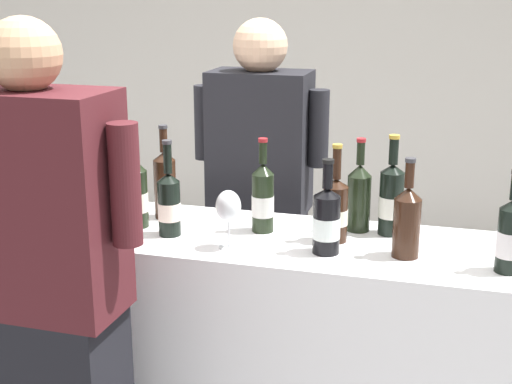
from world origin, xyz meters
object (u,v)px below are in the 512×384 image
at_px(wine_bottle_4, 76,188).
at_px(wine_bottle_3, 263,198).
at_px(wine_bottle_8, 8,175).
at_px(wine_bottle_6, 165,183).
at_px(wine_bottle_11, 391,199).
at_px(wine_bottle_0, 407,220).
at_px(wine_bottle_9, 169,203).
at_px(wine_bottle_7, 510,236).
at_px(wine_bottle_1, 136,194).
at_px(wine_glass, 228,208).
at_px(wine_bottle_10, 327,220).
at_px(wine_bottle_2, 335,209).
at_px(wine_bottle_5, 359,196).
at_px(person_guest, 48,333).
at_px(person_server, 260,226).

bearing_deg(wine_bottle_4, wine_bottle_3, 8.53).
height_order(wine_bottle_3, wine_bottle_8, wine_bottle_8).
height_order(wine_bottle_6, wine_bottle_11, wine_bottle_11).
height_order(wine_bottle_0, wine_bottle_9, wine_bottle_9).
bearing_deg(wine_bottle_7, wine_bottle_6, 169.90).
height_order(wine_bottle_4, wine_bottle_11, wine_bottle_11).
bearing_deg(wine_bottle_3, wine_bottle_1, -170.72).
relative_size(wine_bottle_0, wine_bottle_1, 0.97).
relative_size(wine_bottle_11, wine_glass, 1.78).
xyz_separation_m(wine_bottle_6, wine_bottle_10, (0.61, -0.19, -0.02)).
xyz_separation_m(wine_bottle_2, wine_bottle_7, (0.52, -0.12, 0.00)).
bearing_deg(wine_bottle_10, wine_bottle_1, 173.64).
relative_size(wine_bottle_1, wine_bottle_5, 1.01).
height_order(wine_bottle_10, person_guest, person_guest).
distance_m(wine_bottle_10, wine_glass, 0.31).
bearing_deg(wine_bottle_6, person_guest, -98.63).
relative_size(wine_glass, person_server, 0.11).
bearing_deg(wine_bottle_10, wine_bottle_0, 8.15).
xyz_separation_m(wine_bottle_5, wine_bottle_11, (0.11, -0.01, 0.00)).
relative_size(wine_bottle_1, wine_glass, 1.69).
xyz_separation_m(wine_bottle_4, wine_bottle_10, (0.88, -0.05, -0.02)).
bearing_deg(wine_bottle_6, person_server, 65.47).
relative_size(wine_bottle_11, person_guest, 0.20).
relative_size(wine_bottle_4, wine_bottle_9, 1.02).
xyz_separation_m(wine_bottle_11, wine_glass, (-0.47, -0.27, 0.01)).
bearing_deg(person_server, wine_glass, -82.45).
relative_size(wine_bottle_5, wine_bottle_11, 0.94).
relative_size(wine_bottle_1, wine_bottle_8, 0.94).
relative_size(wine_bottle_3, wine_bottle_7, 1.05).
height_order(wine_bottle_1, wine_bottle_6, wine_bottle_6).
bearing_deg(wine_bottle_2, wine_glass, -153.26).
bearing_deg(wine_bottle_11, wine_bottle_2, -144.77).
height_order(wine_bottle_8, person_guest, person_guest).
height_order(wine_bottle_0, wine_bottle_3, wine_bottle_3).
bearing_deg(wine_bottle_2, wine_bottle_1, -176.65).
bearing_deg(wine_bottle_8, wine_bottle_5, 3.79).
relative_size(wine_bottle_9, wine_bottle_10, 1.08).
bearing_deg(wine_bottle_2, wine_bottle_5, 65.47).
xyz_separation_m(wine_bottle_3, wine_bottle_6, (-0.37, 0.05, 0.01)).
relative_size(wine_bottle_1, wine_bottle_2, 1.00).
distance_m(wine_bottle_11, wine_glass, 0.55).
bearing_deg(wine_bottle_1, wine_bottle_4, -173.01).
relative_size(wine_bottle_7, person_guest, 0.18).
bearing_deg(wine_glass, wine_bottle_8, 167.94).
bearing_deg(person_guest, wine_bottle_11, 37.56).
bearing_deg(wine_bottle_7, wine_bottle_2, 166.68).
xyz_separation_m(wine_bottle_4, wine_glass, (0.58, -0.09, 0.00)).
relative_size(wine_bottle_4, person_guest, 0.19).
distance_m(wine_bottle_6, wine_bottle_10, 0.64).
bearing_deg(wine_bottle_4, wine_bottle_11, 9.79).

